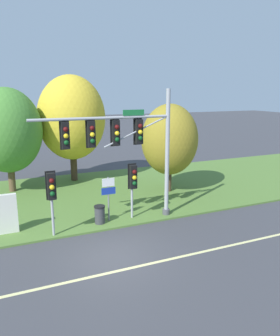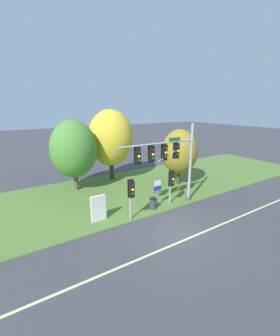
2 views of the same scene
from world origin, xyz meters
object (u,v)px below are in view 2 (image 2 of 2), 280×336
(traffic_signal_mast, at_px, (169,157))
(info_kiosk, at_px, (98,208))
(tree_nearest_road, at_px, (74,149))
(tree_behind_signpost, at_px, (179,152))
(pedestrian_signal_near_kerb, at_px, (172,180))
(trash_bin, at_px, (153,203))
(route_sign_post, at_px, (157,189))
(tree_left_of_mast, at_px, (111,138))
(pedestrian_signal_further_along, at_px, (131,191))

(traffic_signal_mast, height_order, info_kiosk, traffic_signal_mast)
(tree_nearest_road, height_order, tree_behind_signpost, tree_nearest_road)
(pedestrian_signal_near_kerb, relative_size, tree_nearest_road, 0.43)
(info_kiosk, height_order, trash_bin, info_kiosk)
(route_sign_post, bearing_deg, tree_nearest_road, 120.05)
(traffic_signal_mast, relative_size, tree_behind_signpost, 1.22)
(traffic_signal_mast, distance_m, trash_bin, 3.96)
(tree_left_of_mast, bearing_deg, trash_bin, -94.08)
(info_kiosk, relative_size, trash_bin, 2.04)
(route_sign_post, relative_size, tree_nearest_road, 0.34)
(traffic_signal_mast, height_order, tree_nearest_road, tree_nearest_road)
(traffic_signal_mast, xyz_separation_m, tree_left_of_mast, (-0.71, 9.07, 0.47))
(pedestrian_signal_near_kerb, xyz_separation_m, tree_nearest_road, (-5.60, 7.79, 1.95))
(tree_behind_signpost, xyz_separation_m, trash_bin, (-5.85, -3.50, -3.01))
(pedestrian_signal_further_along, xyz_separation_m, info_kiosk, (-2.01, 1.31, -1.31))
(tree_behind_signpost, bearing_deg, tree_nearest_road, 156.62)
(pedestrian_signal_further_along, height_order, tree_behind_signpost, tree_behind_signpost)
(route_sign_post, xyz_separation_m, info_kiosk, (-4.94, 0.46, -0.58))
(pedestrian_signal_near_kerb, bearing_deg, pedestrian_signal_further_along, -172.12)
(pedestrian_signal_near_kerb, height_order, tree_nearest_road, tree_nearest_road)
(trash_bin, bearing_deg, tree_nearest_road, 116.40)
(tree_left_of_mast, xyz_separation_m, tree_behind_signpost, (5.22, -5.32, -1.18))
(info_kiosk, bearing_deg, tree_nearest_road, 85.20)
(pedestrian_signal_near_kerb, bearing_deg, route_sign_post, 167.86)
(pedestrian_signal_further_along, height_order, route_sign_post, pedestrian_signal_further_along)
(pedestrian_signal_near_kerb, distance_m, pedestrian_signal_further_along, 4.23)
(traffic_signal_mast, distance_m, pedestrian_signal_further_along, 4.23)
(traffic_signal_mast, bearing_deg, info_kiosk, 171.45)
(route_sign_post, xyz_separation_m, tree_behind_signpost, (5.31, 3.34, 1.96))
(tree_left_of_mast, height_order, info_kiosk, tree_left_of_mast)
(tree_left_of_mast, bearing_deg, traffic_signal_mast, -85.56)
(route_sign_post, bearing_deg, pedestrian_signal_near_kerb, -12.14)
(traffic_signal_mast, height_order, tree_left_of_mast, tree_left_of_mast)
(trash_bin, bearing_deg, route_sign_post, 16.18)
(pedestrian_signal_near_kerb, bearing_deg, tree_left_of_mast, 97.40)
(traffic_signal_mast, bearing_deg, pedestrian_signal_further_along, -173.22)
(info_kiosk, bearing_deg, route_sign_post, -5.29)
(pedestrian_signal_near_kerb, bearing_deg, trash_bin, 176.40)
(pedestrian_signal_further_along, distance_m, route_sign_post, 3.14)
(tree_nearest_road, bearing_deg, pedestrian_signal_near_kerb, -54.28)
(tree_nearest_road, distance_m, trash_bin, 9.30)
(pedestrian_signal_further_along, distance_m, tree_nearest_road, 8.68)
(info_kiosk, distance_m, trash_bin, 4.47)
(traffic_signal_mast, relative_size, info_kiosk, 3.72)
(traffic_signal_mast, height_order, route_sign_post, traffic_signal_mast)
(tree_nearest_road, relative_size, info_kiosk, 3.60)
(info_kiosk, xyz_separation_m, trash_bin, (4.40, -0.61, -0.47))
(pedestrian_signal_further_along, bearing_deg, tree_left_of_mast, 72.37)
(traffic_signal_mast, height_order, trash_bin, traffic_signal_mast)
(pedestrian_signal_further_along, relative_size, info_kiosk, 1.63)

